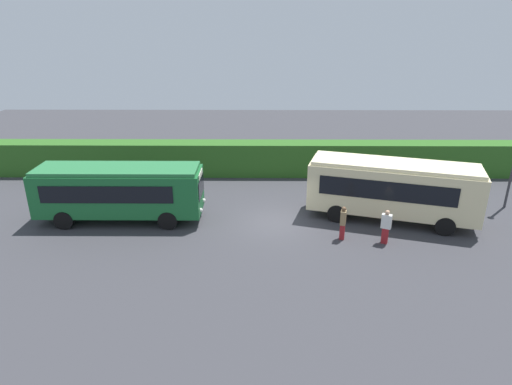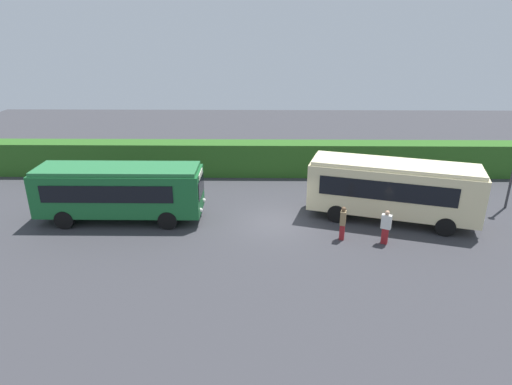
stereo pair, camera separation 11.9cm
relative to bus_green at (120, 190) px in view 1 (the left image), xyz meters
The scene contains 8 objects.
ground_plane 8.56m from the bus_green, ahead, with size 64.00×64.00×0.00m, color #38383D.
bus_green is the anchor object (origin of this frame).
bus_cream 14.64m from the bus_green, ahead, with size 9.17×4.91×3.27m.
person_left 3.30m from the bus_green, 117.32° to the left, with size 0.47×0.46×1.79m.
person_center 11.86m from the bus_green, 10.60° to the right, with size 0.36×0.44×1.76m.
person_right 13.92m from the bus_green, 10.70° to the right, with size 0.54×0.44×1.75m.
person_far 17.57m from the bus_green, ahead, with size 0.49×0.33×1.65m.
hedge_row 11.46m from the bus_green, 42.95° to the left, with size 44.00×1.71×2.31m, color #2D6020.
Camera 1 is at (-0.89, -21.72, 10.27)m, focal length 31.01 mm.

